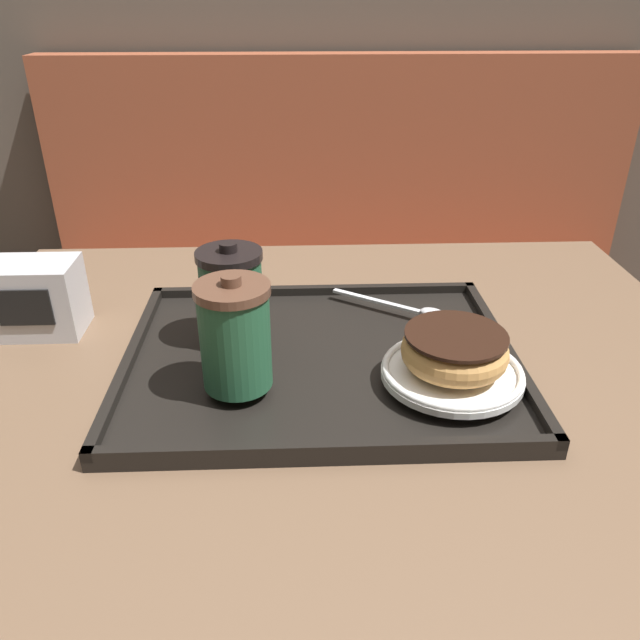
{
  "coord_description": "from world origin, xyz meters",
  "views": [
    {
      "loc": [
        -0.04,
        -0.64,
        1.14
      ],
      "look_at": [
        -0.02,
        0.02,
        0.79
      ],
      "focal_mm": 35.0,
      "sensor_mm": 36.0,
      "label": 1
    }
  ],
  "objects_px": {
    "spoon": "(413,309)",
    "napkin_dispenser": "(36,298)",
    "coffee_cup_rear": "(232,293)",
    "coffee_cup_front": "(235,335)",
    "donut_chocolate_glazed": "(455,350)"
  },
  "relations": [
    {
      "from": "spoon",
      "to": "napkin_dispenser",
      "type": "height_order",
      "value": "napkin_dispenser"
    },
    {
      "from": "spoon",
      "to": "coffee_cup_rear",
      "type": "bearing_deg",
      "value": -135.31
    },
    {
      "from": "coffee_cup_front",
      "to": "napkin_dispenser",
      "type": "distance_m",
      "value": 0.33
    },
    {
      "from": "coffee_cup_front",
      "to": "spoon",
      "type": "distance_m",
      "value": 0.28
    },
    {
      "from": "spoon",
      "to": "napkin_dispenser",
      "type": "relative_size",
      "value": 1.3
    },
    {
      "from": "coffee_cup_rear",
      "to": "spoon",
      "type": "relative_size",
      "value": 0.81
    },
    {
      "from": "napkin_dispenser",
      "to": "coffee_cup_rear",
      "type": "bearing_deg",
      "value": -12.59
    },
    {
      "from": "spoon",
      "to": "donut_chocolate_glazed",
      "type": "bearing_deg",
      "value": -51.08
    },
    {
      "from": "coffee_cup_rear",
      "to": "napkin_dispenser",
      "type": "relative_size",
      "value": 1.06
    },
    {
      "from": "coffee_cup_rear",
      "to": "spoon",
      "type": "height_order",
      "value": "coffee_cup_rear"
    },
    {
      "from": "coffee_cup_rear",
      "to": "coffee_cup_front",
      "type": "bearing_deg",
      "value": -83.12
    },
    {
      "from": "coffee_cup_front",
      "to": "napkin_dispenser",
      "type": "xyz_separation_m",
      "value": [
        -0.28,
        0.18,
        -0.04
      ]
    },
    {
      "from": "coffee_cup_rear",
      "to": "donut_chocolate_glazed",
      "type": "relative_size",
      "value": 1.02
    },
    {
      "from": "donut_chocolate_glazed",
      "to": "napkin_dispenser",
      "type": "height_order",
      "value": "napkin_dispenser"
    },
    {
      "from": "donut_chocolate_glazed",
      "to": "napkin_dispenser",
      "type": "xyz_separation_m",
      "value": [
        -0.52,
        0.17,
        -0.01
      ]
    }
  ]
}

